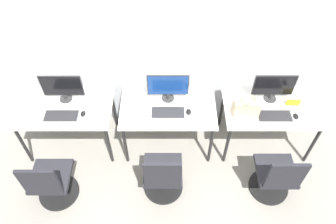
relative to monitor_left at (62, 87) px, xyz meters
The scene contains 19 objects.
ground_plane 1.63m from the monitor_left, 20.93° to the right, with size 20.00×20.00×0.00m, color gray.
wall_back 1.38m from the monitor_left, 15.33° to the left, with size 12.00×0.05×2.80m.
desk_left 0.31m from the monitor_left, 90.00° to the right, with size 1.15×0.70×0.72m.
monitor_left is the anchor object (origin of this frame).
keyboard_left 0.34m from the monitor_left, 90.00° to the right, with size 0.39×0.16×0.02m.
mouse_left 0.41m from the monitor_left, 44.84° to the right, with size 0.06×0.09×0.03m.
office_chair_left 1.11m from the monitor_left, 94.28° to the right, with size 0.48×0.48×0.86m.
desk_center 1.29m from the monitor_left, ahead, with size 1.15×0.70×0.72m.
monitor_center 1.25m from the monitor_left, ahead, with size 0.50×0.16×0.38m.
keyboard_center 1.29m from the monitor_left, 10.23° to the right, with size 0.39×0.16×0.02m.
mouse_center 1.53m from the monitor_left, ahead, with size 0.06×0.09×0.03m.
office_chair_center 1.59m from the monitor_left, 35.94° to the right, with size 0.48×0.48×0.86m.
desk_right 2.53m from the monitor_left, ahead, with size 1.15×0.70×0.72m.
monitor_right 2.51m from the monitor_left, ahead, with size 0.50×0.16×0.38m.
keyboard_right 2.53m from the monitor_left, ahead, with size 0.39×0.16×0.02m.
mouse_right 2.77m from the monitor_left, ahead, with size 0.06×0.09×0.03m.
office_chair_right 2.70m from the monitor_left, 19.40° to the right, with size 0.48×0.48×0.86m.
handbag 2.18m from the monitor_left, ahead, with size 0.30×0.18×0.25m.
placard_right 2.77m from the monitor_left, ahead, with size 0.16×0.03×0.08m.
Camera 1 is at (-0.00, -2.26, 3.68)m, focal length 35.00 mm.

